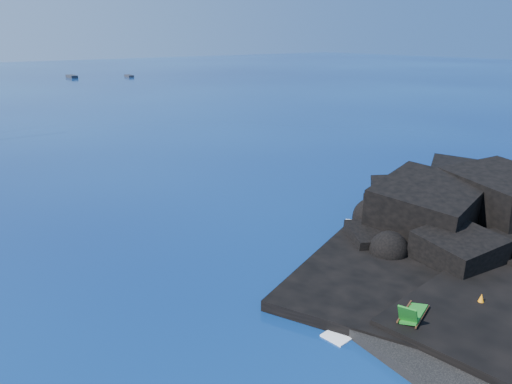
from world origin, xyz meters
The scene contains 10 objects.
ground centered at (0.00, 0.00, 0.00)m, with size 400.00×400.00×0.00m, color #040C3B.
headland centered at (13.00, 3.00, 0.00)m, with size 24.00×24.00×3.60m, color black, non-canonical shape.
beach centered at (4.50, 0.50, 0.00)m, with size 8.50×6.00×0.70m, color black.
surf_foam centered at (5.00, 5.00, 0.00)m, with size 10.00×8.00×0.06m, color white, non-canonical shape.
deck_chair centered at (2.47, 1.35, 0.94)m, with size 1.73×0.76×1.19m, color #176A1C, non-canonical shape.
towel centered at (4.79, -0.09, 0.38)m, with size 2.03×0.96×0.05m, color white.
sunbather centered at (4.79, -0.09, 0.51)m, with size 1.57×0.38×0.21m, color tan, non-canonical shape.
marker_cone centered at (5.27, 0.40, 0.65)m, with size 0.39×0.39×0.60m, color orange.
distant_boat_a centered at (28.88, 115.82, 0.00)m, with size 1.50×4.83×0.64m, color #232428.
distant_boat_b centered at (40.63, 109.46, 0.00)m, with size 1.23×3.94×0.53m, color #242428.
Camera 1 is at (-11.27, -7.33, 10.04)m, focal length 35.00 mm.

